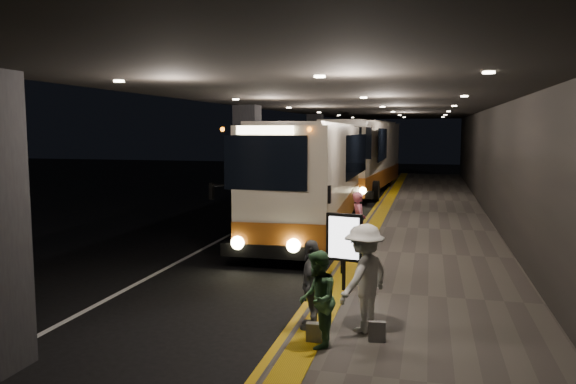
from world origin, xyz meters
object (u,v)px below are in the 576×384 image
Objects in this scene: coach_second at (362,159)px; stanchion_post at (342,250)px; passenger_waiting_grey at (312,284)px; info_sign at (344,239)px; bag_plain at (314,332)px; passenger_waiting_white at (364,278)px; bag_polka at (377,331)px; passenger_boarding at (359,221)px; passenger_waiting_green at (317,299)px; coach_main at (313,182)px.

coach_second is 19.02m from stanchion_post.
info_sign is at bearing 171.08° from passenger_waiting_grey.
stanchion_post reaches higher than bag_plain.
passenger_waiting_grey is at bearing -83.90° from info_sign.
coach_second is 7.64× the size of info_sign.
bag_plain is at bearing -17.14° from passenger_waiting_white.
bag_polka is (0.27, -0.47, -0.75)m from passenger_waiting_white.
coach_second is at bearing -9.83° from passenger_boarding.
passenger_waiting_grey is at bearing 162.92° from bag_polka.
passenger_waiting_green is 4.53m from stanchion_post.
passenger_waiting_white is 3.76m from stanchion_post.
passenger_boarding is at bearing 99.44° from bag_polka.
coach_main is 12.88m from coach_second.
bag_polka is (1.15, -0.35, -0.61)m from passenger_waiting_grey.
coach_main reaches higher than bag_plain.
passenger_boarding reaches higher than stanchion_post.
passenger_waiting_white is at bearing -62.34° from info_sign.
passenger_waiting_grey is 3.75m from stanchion_post.
passenger_waiting_grey is (2.00, -9.78, -0.83)m from coach_main.
coach_second is at bearing 95.27° from stanchion_post.
bag_polka is 3.05m from info_sign.
bag_polka is at bearing 57.31° from passenger_waiting_white.
stanchion_post is at bearing 175.14° from passenger_waiting_green.
bag_polka is 0.20× the size of info_sign.
coach_second is 22.75m from passenger_waiting_grey.
passenger_waiting_white is at bearing -79.40° from coach_second.
coach_main is 10.11m from passenger_waiting_white.
passenger_waiting_white reaches higher than passenger_waiting_grey.
bag_polka is 1.02m from bag_plain.
passenger_boarding is 1.43× the size of stanchion_post.
bag_polka is at bearing -75.95° from coach_main.
stanchion_post is (-0.25, 1.37, -0.53)m from info_sign.
passenger_boarding is (2.00, -3.21, -0.78)m from coach_main.
passenger_waiting_green is 1.15m from bag_polka.
coach_main is 7.16× the size of passenger_boarding.
stanchion_post is at bearing 176.67° from passenger_waiting_grey.
passenger_waiting_green is (2.05, -23.42, -0.97)m from coach_second.
passenger_waiting_green is at bearing -78.14° from info_sign.
bag_plain is at bearing -87.16° from stanchion_post.
passenger_boarding is 7.34m from passenger_waiting_green.
coach_main is 38.27× the size of bag_plain.
passenger_waiting_white is 1.18× the size of passenger_waiting_grey.
coach_main is at bearing 107.29° from bag_polka.
passenger_waiting_green is at bearing -7.93° from passenger_waiting_white.
stanchion_post is at bearing -138.03° from passenger_waiting_white.
stanchion_post is (1.74, -18.91, -1.16)m from coach_second.
stanchion_post is at bearing 92.84° from bag_plain.
info_sign reaches higher than passenger_waiting_grey.
passenger_boarding is 6.57m from passenger_waiting_grey.
passenger_boarding reaches higher than passenger_waiting_green.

